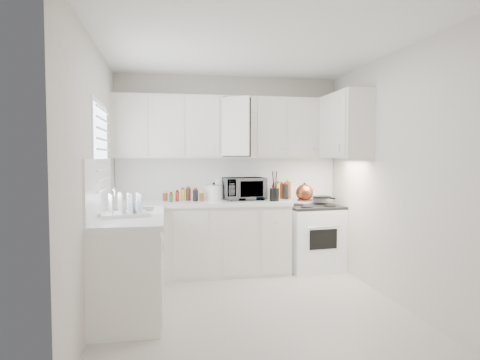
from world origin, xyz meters
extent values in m
plane|color=#BAB3AA|center=(0.00, 0.00, 0.00)|extent=(3.20, 3.20, 0.00)
plane|color=white|center=(0.00, 0.00, 2.60)|extent=(3.20, 3.20, 0.00)
plane|color=beige|center=(0.00, 1.60, 1.30)|extent=(3.00, 0.00, 3.00)
plane|color=beige|center=(0.00, -1.60, 1.30)|extent=(3.00, 0.00, 3.00)
plane|color=beige|center=(-1.50, 0.00, 1.30)|extent=(0.00, 3.20, 3.20)
plane|color=beige|center=(1.50, 0.00, 1.30)|extent=(0.00, 3.20, 3.20)
cube|color=silver|center=(-0.39, 1.29, 0.93)|extent=(2.24, 0.64, 0.05)
cube|color=silver|center=(-1.19, 0.20, 0.93)|extent=(0.64, 1.62, 0.05)
cube|color=silver|center=(0.00, 1.59, 1.23)|extent=(2.98, 0.02, 0.55)
cube|color=silver|center=(-1.49, 0.20, 1.23)|extent=(0.02, 1.60, 0.55)
imported|color=gray|center=(0.17, 1.37, 1.13)|extent=(0.55, 0.34, 0.36)
cylinder|color=white|center=(-0.14, 1.52, 1.08)|extent=(0.12, 0.12, 0.27)
cylinder|color=brown|center=(-0.85, 1.42, 1.02)|extent=(0.06, 0.06, 0.13)
cylinder|color=#306120|center=(-0.78, 1.33, 1.02)|extent=(0.06, 0.06, 0.13)
cylinder|color=#B42218|center=(-0.70, 1.42, 1.02)|extent=(0.06, 0.06, 0.13)
cylinder|color=#D6F73A|center=(-0.62, 1.33, 1.02)|extent=(0.06, 0.06, 0.13)
cylinder|color=#5C211A|center=(-0.55, 1.42, 1.02)|extent=(0.06, 0.06, 0.13)
cylinder|color=black|center=(-0.47, 1.33, 1.02)|extent=(0.06, 0.06, 0.13)
cylinder|color=brown|center=(-0.40, 1.42, 1.02)|extent=(0.06, 0.06, 0.13)
cylinder|color=#B42218|center=(0.58, 1.46, 1.05)|extent=(0.06, 0.06, 0.19)
cylinder|color=#D6F73A|center=(0.64, 1.40, 1.05)|extent=(0.06, 0.06, 0.19)
cylinder|color=#5C211A|center=(0.69, 1.46, 1.05)|extent=(0.06, 0.06, 0.19)
cylinder|color=black|center=(0.74, 1.40, 1.05)|extent=(0.06, 0.06, 0.19)
cylinder|color=brown|center=(0.80, 1.46, 1.05)|extent=(0.06, 0.06, 0.19)
camera|label=1|loc=(-0.85, -4.15, 1.52)|focal=31.96mm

